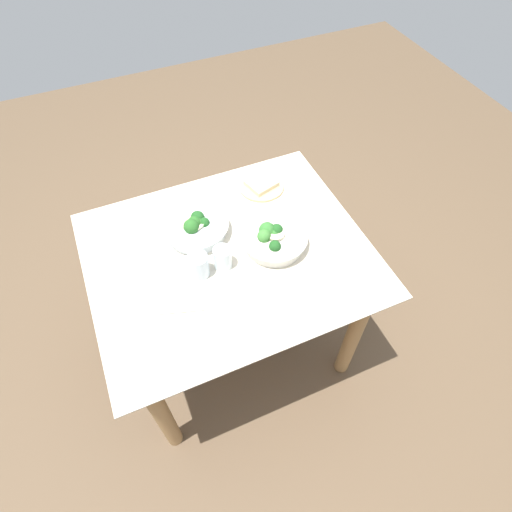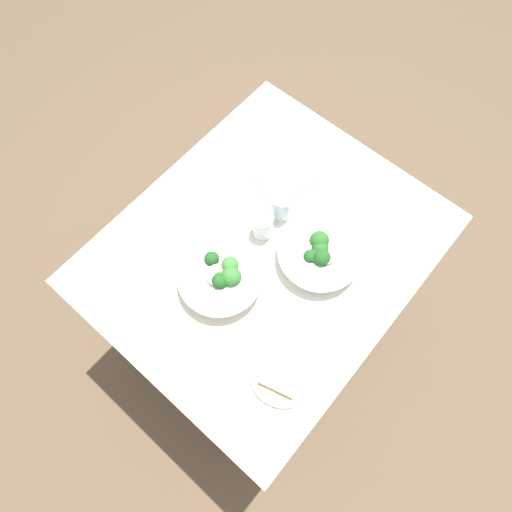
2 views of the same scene
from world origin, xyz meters
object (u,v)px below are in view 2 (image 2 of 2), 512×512
object	(u,v)px
broccoli_bowl_near	(221,278)
fork_by_near_bowl	(216,232)
bread_side_plate	(283,372)
fork_by_far_bowl	(245,193)
water_glass_center	(281,205)
napkin_folded_upper	(286,179)
table_knife_left	(184,196)
broccoli_bowl_far	(319,254)
water_glass_side	(263,225)

from	to	relation	value
broccoli_bowl_near	fork_by_near_bowl	world-z (taller)	broccoli_bowl_near
bread_side_plate	fork_by_far_bowl	xyz separation A→B (m)	(-0.39, -0.50, -0.01)
water_glass_center	fork_by_far_bowl	bearing A→B (deg)	-80.99
water_glass_center	napkin_folded_upper	bearing A→B (deg)	-149.05
table_knife_left	napkin_folded_upper	bearing A→B (deg)	8.13
broccoli_bowl_far	fork_by_near_bowl	world-z (taller)	broccoli_bowl_far
broccoli_bowl_near	water_glass_side	bearing A→B (deg)	-175.33
table_knife_left	broccoli_bowl_far	bearing A→B (deg)	-29.81
water_glass_center	water_glass_side	bearing A→B (deg)	0.46
broccoli_bowl_near	bread_side_plate	world-z (taller)	broccoli_bowl_near
water_glass_side	napkin_folded_upper	world-z (taller)	water_glass_side
water_glass_center	fork_by_far_bowl	xyz separation A→B (m)	(0.02, -0.14, -0.05)
broccoli_bowl_near	bread_side_plate	xyz separation A→B (m)	(0.09, 0.33, -0.03)
broccoli_bowl_near	water_glass_center	size ratio (longest dim) A/B	2.58
bread_side_plate	table_knife_left	size ratio (longest dim) A/B	0.98
bread_side_plate	water_glass_center	world-z (taller)	water_glass_center
napkin_folded_upper	table_knife_left	bearing A→B (deg)	-38.94
water_glass_side	fork_by_near_bowl	distance (m)	0.16
broccoli_bowl_near	napkin_folded_upper	xyz separation A→B (m)	(-0.44, -0.09, -0.03)
bread_side_plate	water_glass_side	size ratio (longest dim) A/B	2.13
water_glass_side	fork_by_far_bowl	bearing A→B (deg)	-117.23
fork_by_near_bowl	water_glass_side	bearing A→B (deg)	153.85
broccoli_bowl_far	fork_by_near_bowl	size ratio (longest dim) A/B	2.71
broccoli_bowl_far	broccoli_bowl_near	xyz separation A→B (m)	(0.27, -0.19, 0.00)
fork_by_far_bowl	table_knife_left	bearing A→B (deg)	-14.40
broccoli_bowl_near	napkin_folded_upper	distance (m)	0.45
fork_by_near_bowl	broccoli_bowl_near	bearing A→B (deg)	70.52
fork_by_far_bowl	fork_by_near_bowl	size ratio (longest dim) A/B	1.00
broccoli_bowl_far	napkin_folded_upper	bearing A→B (deg)	-121.58
bread_side_plate	table_knife_left	world-z (taller)	bread_side_plate
broccoli_bowl_near	fork_by_near_bowl	size ratio (longest dim) A/B	2.66
bread_side_plate	water_glass_side	xyz separation A→B (m)	(-0.32, -0.35, 0.04)
broccoli_bowl_far	napkin_folded_upper	xyz separation A→B (m)	(-0.17, -0.27, -0.03)
fork_by_far_bowl	table_knife_left	world-z (taller)	same
water_glass_center	napkin_folded_upper	distance (m)	0.14
water_glass_center	napkin_folded_upper	size ratio (longest dim) A/B	0.53
broccoli_bowl_far	fork_by_near_bowl	distance (m)	0.36
broccoli_bowl_far	table_knife_left	size ratio (longest dim) A/B	1.29
table_knife_left	napkin_folded_upper	xyz separation A→B (m)	(-0.28, 0.23, 0.00)
fork_by_far_bowl	table_knife_left	size ratio (longest dim) A/B	0.48
water_glass_side	bread_side_plate	bearing A→B (deg)	47.80
broccoli_bowl_near	bread_side_plate	distance (m)	0.35
broccoli_bowl_far	water_glass_side	world-z (taller)	broccoli_bowl_far
broccoli_bowl_far	water_glass_center	world-z (taller)	same
broccoli_bowl_near	napkin_folded_upper	bearing A→B (deg)	-168.68
broccoli_bowl_far	water_glass_side	distance (m)	0.21
fork_by_near_bowl	napkin_folded_upper	size ratio (longest dim) A/B	0.52
broccoli_bowl_near	table_knife_left	size ratio (longest dim) A/B	1.27
fork_by_far_bowl	table_knife_left	xyz separation A→B (m)	(0.15, -0.15, -0.00)
fork_by_near_bowl	table_knife_left	distance (m)	0.18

